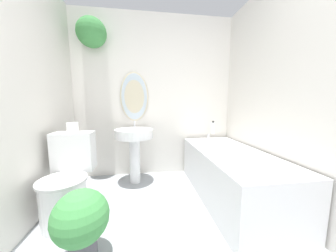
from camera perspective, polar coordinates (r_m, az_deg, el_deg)
The scene contains 9 objects.
wall_back at distance 2.60m, azimuth -7.14°, elevation 12.34°, with size 2.46×0.38×2.40m.
wall_left at distance 1.75m, azimuth -44.77°, elevation 8.99°, with size 0.06×2.47×2.40m.
wall_right at distance 1.97m, azimuth 36.66°, elevation 9.22°, with size 0.06×2.47×2.40m.
toilet at distance 1.95m, azimuth -30.80°, elevation -16.12°, with size 0.41×0.60×0.80m.
pedestal_sink at distance 2.35m, azimuth -11.32°, elevation -5.19°, with size 0.51×0.51×0.85m.
bathtub at distance 2.15m, azimuth 20.23°, elevation -14.79°, with size 0.70×1.58×0.63m.
shampoo_bottle at distance 2.70m, azimuth 14.97°, elevation -0.60°, with size 0.06×0.06×0.20m.
potted_plant at distance 1.43m, azimuth -27.30°, elevation -26.51°, with size 0.37×0.37×0.51m.
toilet_paper_roll at distance 1.99m, azimuth -29.63°, elevation -0.45°, with size 0.11×0.11×0.10m.
Camera 1 is at (-0.18, -0.24, 1.09)m, focal length 18.00 mm.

